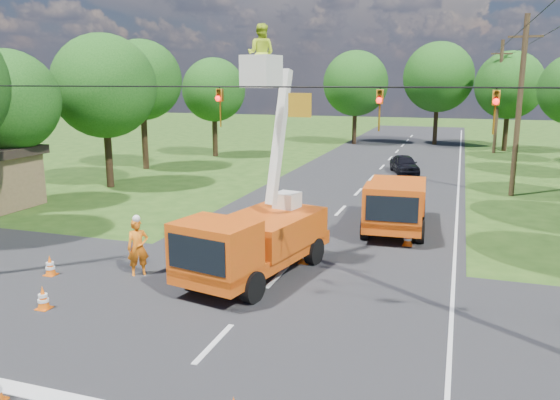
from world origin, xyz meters
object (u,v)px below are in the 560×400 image
(second_truck, at_px, (396,203))
(tree_far_a, at_px, (356,83))
(traffic_cone_4, at_px, (43,298))
(tree_left_f, at_px, (214,90))
(traffic_cone_2, at_px, (304,254))
(tree_left_c, at_px, (8,101))
(bucket_truck, at_px, (254,227))
(traffic_cone_3, at_px, (408,237))
(traffic_cone_7, at_px, (404,208))
(tree_far_c, at_px, (510,85))
(pole_right_mid, at_px, (519,106))
(traffic_cone_5, at_px, (50,266))
(ground_worker, at_px, (138,248))
(tree_left_e, at_px, (142,80))
(tree_left_d, at_px, (104,86))
(distant_car, at_px, (404,164))
(pole_right_far, at_px, (498,96))
(tree_far_b, at_px, (438,77))

(second_truck, bearing_deg, tree_far_a, 100.34)
(traffic_cone_4, distance_m, tree_left_f, 33.33)
(traffic_cone_2, distance_m, tree_left_f, 30.06)
(second_truck, relative_size, tree_left_c, 0.80)
(bucket_truck, relative_size, traffic_cone_3, 11.55)
(traffic_cone_7, bearing_deg, tree_left_c, -167.59)
(tree_far_c, bearing_deg, pole_right_mid, -92.60)
(second_truck, xyz_separation_m, traffic_cone_2, (-2.55, -5.59, -0.87))
(traffic_cone_5, xyz_separation_m, traffic_cone_7, (10.42, 12.54, 0.00))
(ground_worker, relative_size, tree_left_e, 0.21)
(traffic_cone_5, xyz_separation_m, tree_far_a, (2.34, 42.23, 5.83))
(traffic_cone_2, relative_size, tree_left_f, 0.08)
(tree_left_d, distance_m, tree_far_a, 29.73)
(distant_car, relative_size, tree_left_d, 0.42)
(pole_right_far, bearing_deg, tree_left_e, -144.57)
(tree_left_c, relative_size, tree_far_b, 0.78)
(traffic_cone_4, relative_size, traffic_cone_5, 1.00)
(pole_right_mid, distance_m, tree_left_e, 25.42)
(traffic_cone_3, distance_m, traffic_cone_7, 5.32)
(tree_left_f, relative_size, tree_far_b, 0.81)
(traffic_cone_2, bearing_deg, tree_far_a, 98.09)
(bucket_truck, distance_m, traffic_cone_7, 11.25)
(tree_left_d, bearing_deg, tree_far_c, 47.78)
(distant_car, xyz_separation_m, pole_right_mid, (6.64, -5.85, 4.45))
(bucket_truck, height_order, tree_left_c, bucket_truck)
(traffic_cone_5, relative_size, tree_left_f, 0.08)
(ground_worker, height_order, tree_far_c, tree_far_c)
(traffic_cone_5, bearing_deg, traffic_cone_3, 33.16)
(traffic_cone_4, bearing_deg, traffic_cone_5, 127.04)
(bucket_truck, bearing_deg, tree_left_f, 129.39)
(distant_car, relative_size, traffic_cone_5, 5.45)
(ground_worker, height_order, traffic_cone_7, ground_worker)
(bucket_truck, bearing_deg, tree_far_a, 108.09)
(pole_right_mid, bearing_deg, tree_left_e, 175.48)
(pole_right_mid, bearing_deg, second_truck, -119.35)
(second_truck, xyz_separation_m, tree_far_c, (6.49, 31.77, 4.83))
(tree_left_f, xyz_separation_m, tree_far_b, (17.80, 15.00, 1.12))
(distant_car, height_order, traffic_cone_2, distant_car)
(bucket_truck, bearing_deg, tree_far_b, 96.97)
(bucket_truck, xyz_separation_m, traffic_cone_4, (-4.81, -4.41, -1.38))
(traffic_cone_3, xyz_separation_m, pole_right_far, (4.72, 31.96, 4.75))
(ground_worker, relative_size, traffic_cone_5, 2.77)
(tree_far_b, bearing_deg, tree_left_d, -120.96)
(bucket_truck, bearing_deg, pole_right_mid, 73.75)
(ground_worker, relative_size, tree_left_f, 0.23)
(distant_car, distance_m, tree_far_a, 19.28)
(traffic_cone_5, height_order, tree_far_a, tree_far_a)
(second_truck, relative_size, traffic_cone_3, 9.09)
(pole_right_far, bearing_deg, tree_far_b, 137.73)
(tree_left_d, distance_m, tree_left_e, 7.24)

